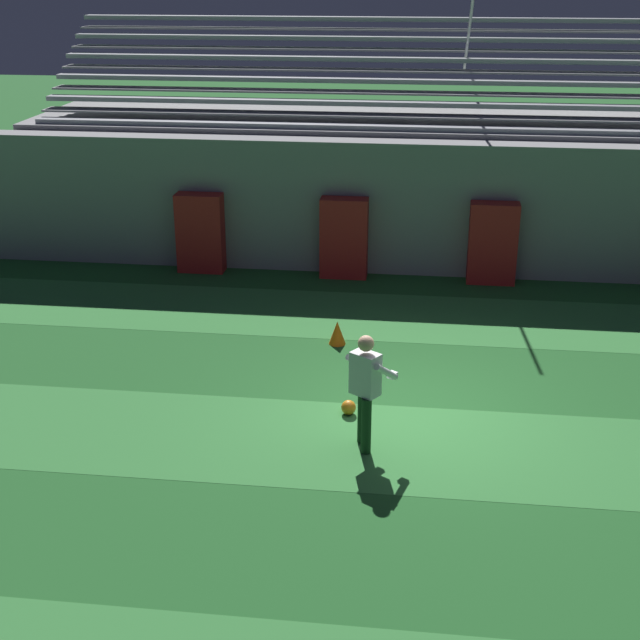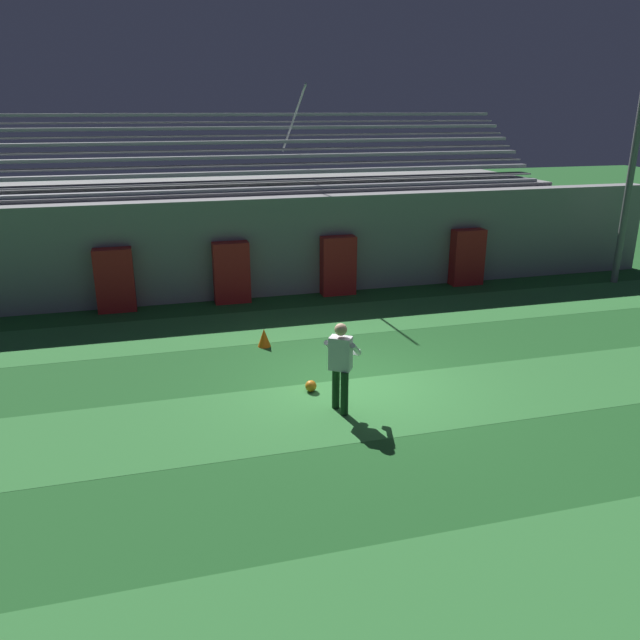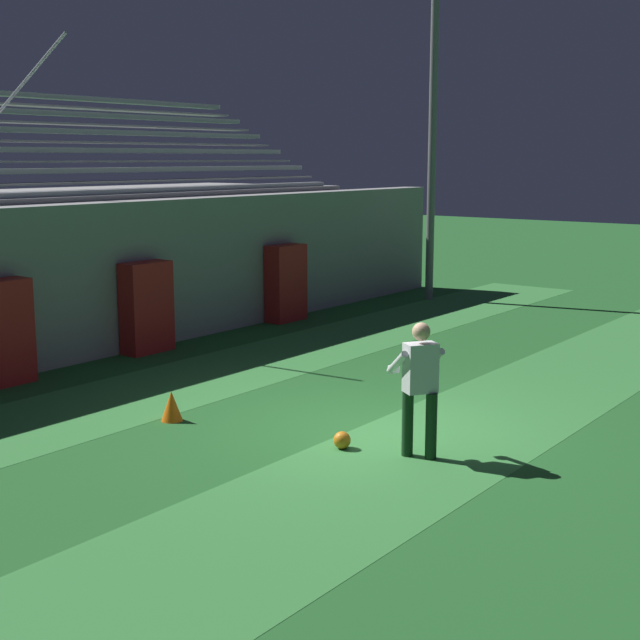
% 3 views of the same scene
% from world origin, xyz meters
% --- Properties ---
extents(ground_plane, '(80.00, 80.00, 0.00)m').
position_xyz_m(ground_plane, '(0.00, 0.00, 0.00)').
color(ground_plane, '#236028').
extents(turf_stripe_near, '(28.00, 2.43, 0.01)m').
position_xyz_m(turf_stripe_near, '(0.00, -6.00, 0.00)').
color(turf_stripe_near, '#38843D').
rests_on(turf_stripe_near, ground).
extents(turf_stripe_mid, '(28.00, 2.43, 0.01)m').
position_xyz_m(turf_stripe_mid, '(0.00, -1.13, 0.00)').
color(turf_stripe_mid, '#38843D').
rests_on(turf_stripe_mid, ground).
extents(turf_stripe_far, '(28.00, 2.43, 0.01)m').
position_xyz_m(turf_stripe_far, '(0.00, 3.74, 0.00)').
color(turf_stripe_far, '#38843D').
rests_on(turf_stripe_far, ground).
extents(back_wall, '(24.00, 0.60, 2.80)m').
position_xyz_m(back_wall, '(0.00, 6.50, 1.40)').
color(back_wall, gray).
rests_on(back_wall, ground).
extents(padding_pillar_gate_left, '(0.99, 0.44, 1.70)m').
position_xyz_m(padding_pillar_gate_left, '(-1.54, 5.95, 0.85)').
color(padding_pillar_gate_left, '#B21E1E').
rests_on(padding_pillar_gate_left, ground).
extents(padding_pillar_gate_right, '(0.99, 0.44, 1.70)m').
position_xyz_m(padding_pillar_gate_right, '(1.54, 5.95, 0.85)').
color(padding_pillar_gate_right, '#B21E1E').
rests_on(padding_pillar_gate_right, ground).
extents(padding_pillar_far_left, '(0.99, 0.44, 1.70)m').
position_xyz_m(padding_pillar_far_left, '(-4.63, 5.95, 0.85)').
color(padding_pillar_far_left, '#B21E1E').
rests_on(padding_pillar_far_left, ground).
extents(padding_pillar_far_right, '(0.99, 0.44, 1.70)m').
position_xyz_m(padding_pillar_far_right, '(5.65, 5.95, 0.85)').
color(padding_pillar_far_right, '#B21E1E').
rests_on(padding_pillar_far_right, ground).
extents(bleacher_stand, '(18.00, 4.75, 5.83)m').
position_xyz_m(bleacher_stand, '(0.00, 9.19, 1.51)').
color(bleacher_stand, gray).
rests_on(bleacher_stand, ground).
extents(goalkeeper, '(0.74, 0.71, 1.67)m').
position_xyz_m(goalkeeper, '(-0.55, -1.18, 0.95)').
color(goalkeeper, '#143319').
rests_on(goalkeeper, ground).
extents(soccer_ball, '(0.22, 0.22, 0.22)m').
position_xyz_m(soccer_ball, '(-0.86, -0.25, 0.11)').
color(soccer_ball, orange).
rests_on(soccer_ball, ground).
extents(traffic_cone, '(0.30, 0.30, 0.42)m').
position_xyz_m(traffic_cone, '(-1.30, 2.34, 0.21)').
color(traffic_cone, orange).
rests_on(traffic_cone, ground).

